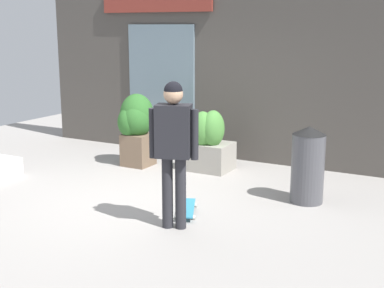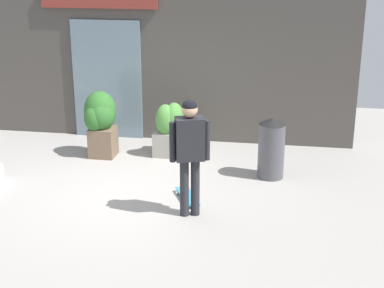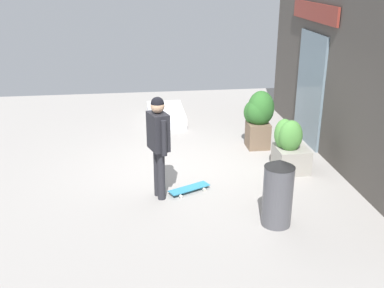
{
  "view_description": "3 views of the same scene",
  "coord_description": "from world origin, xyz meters",
  "px_view_note": "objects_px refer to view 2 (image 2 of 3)",
  "views": [
    {
      "loc": [
        4.18,
        -5.82,
        2.36
      ],
      "look_at": [
        1.04,
        -0.06,
        0.91
      ],
      "focal_mm": 49.92,
      "sensor_mm": 36.0,
      "label": 1
    },
    {
      "loc": [
        2.42,
        -8.27,
        3.75
      ],
      "look_at": [
        1.04,
        -0.06,
        0.91
      ],
      "focal_mm": 54.23,
      "sensor_mm": 36.0,
      "label": 2
    },
    {
      "loc": [
        8.1,
        -0.97,
        3.66
      ],
      "look_at": [
        1.04,
        -0.06,
        0.91
      ],
      "focal_mm": 42.95,
      "sensor_mm": 36.0,
      "label": 3
    }
  ],
  "objects_px": {
    "skateboarder": "(190,146)",
    "planter_box_left": "(171,131)",
    "trash_bin": "(271,148)",
    "planter_box_right": "(100,119)",
    "skateboard": "(188,196)"
  },
  "relations": [
    {
      "from": "skateboarder",
      "to": "planter_box_right",
      "type": "xyz_separation_m",
      "value": [
        -2.08,
        2.26,
        -0.35
      ]
    },
    {
      "from": "skateboarder",
      "to": "skateboard",
      "type": "relative_size",
      "value": 2.3
    },
    {
      "from": "skateboarder",
      "to": "trash_bin",
      "type": "relative_size",
      "value": 1.66
    },
    {
      "from": "skateboard",
      "to": "planter_box_right",
      "type": "distance_m",
      "value": 2.7
    },
    {
      "from": "planter_box_left",
      "to": "planter_box_right",
      "type": "relative_size",
      "value": 0.83
    },
    {
      "from": "skateboard",
      "to": "trash_bin",
      "type": "relative_size",
      "value": 0.72
    },
    {
      "from": "trash_bin",
      "to": "skateboarder",
      "type": "bearing_deg",
      "value": -123.19
    },
    {
      "from": "planter_box_left",
      "to": "trash_bin",
      "type": "height_order",
      "value": "trash_bin"
    },
    {
      "from": "planter_box_right",
      "to": "trash_bin",
      "type": "xyz_separation_m",
      "value": [
        3.19,
        -0.56,
        -0.2
      ]
    },
    {
      "from": "skateboard",
      "to": "trash_bin",
      "type": "bearing_deg",
      "value": -72.09
    },
    {
      "from": "skateboarder",
      "to": "planter_box_left",
      "type": "distance_m",
      "value": 2.7
    },
    {
      "from": "skateboarder",
      "to": "skateboard",
      "type": "xyz_separation_m",
      "value": [
        -0.12,
        0.52,
        -1.02
      ]
    },
    {
      "from": "skateboarder",
      "to": "trash_bin",
      "type": "bearing_deg",
      "value": -51.6
    },
    {
      "from": "skateboarder",
      "to": "planter_box_left",
      "type": "bearing_deg",
      "value": -1.0
    },
    {
      "from": "skateboarder",
      "to": "planter_box_right",
      "type": "distance_m",
      "value": 3.09
    }
  ]
}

